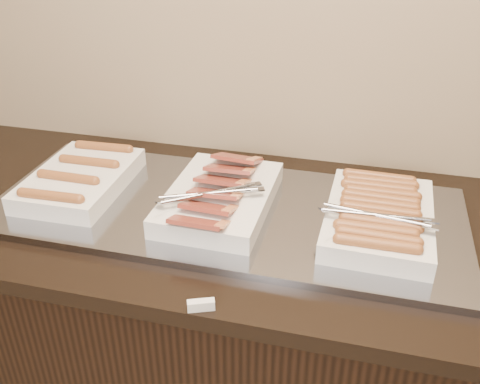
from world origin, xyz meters
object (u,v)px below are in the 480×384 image
(counter, at_px, (224,339))
(dish_center, at_px, (219,196))
(dish_right, at_px, (379,216))
(dish_left, at_px, (80,179))
(warming_tray, at_px, (226,210))

(counter, relative_size, dish_center, 5.12)
(dish_right, bearing_deg, dish_left, -178.90)
(dish_left, relative_size, dish_center, 0.88)
(counter, xyz_separation_m, dish_center, (-0.00, -0.00, 0.50))
(warming_tray, relative_size, dish_right, 3.19)
(counter, xyz_separation_m, warming_tray, (0.01, 0.00, 0.46))
(warming_tray, height_order, dish_left, dish_left)
(counter, bearing_deg, dish_center, -138.90)
(dish_center, distance_m, dish_right, 0.40)
(warming_tray, xyz_separation_m, dish_center, (-0.02, -0.00, 0.04))
(counter, distance_m, dish_left, 0.64)
(counter, relative_size, warming_tray, 1.72)
(dish_right, bearing_deg, dish_center, -178.60)
(dish_center, bearing_deg, counter, 42.04)
(counter, relative_size, dish_right, 5.48)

